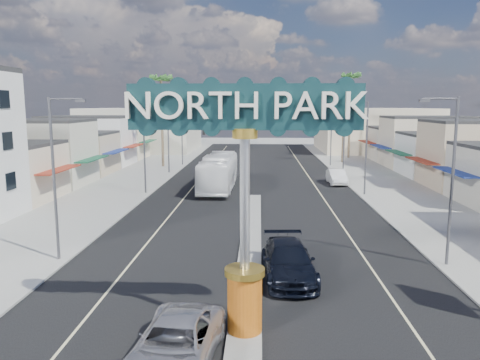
# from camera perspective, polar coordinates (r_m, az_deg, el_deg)

# --- Properties ---
(ground) EXTENTS (160.00, 160.00, 0.00)m
(ground) POSITION_cam_1_polar(r_m,az_deg,el_deg) (45.35, 1.71, -1.80)
(ground) COLOR gray
(ground) RESTS_ON ground
(road) EXTENTS (20.00, 120.00, 0.01)m
(road) POSITION_cam_1_polar(r_m,az_deg,el_deg) (45.35, 1.71, -1.79)
(road) COLOR black
(road) RESTS_ON ground
(median_island) EXTENTS (1.30, 30.00, 0.16)m
(median_island) POSITION_cam_1_polar(r_m,az_deg,el_deg) (29.77, 1.32, -7.47)
(median_island) COLOR gray
(median_island) RESTS_ON ground
(sidewalk_left) EXTENTS (8.00, 120.00, 0.12)m
(sidewalk_left) POSITION_cam_1_polar(r_m,az_deg,el_deg) (47.60, -15.40, -1.53)
(sidewalk_left) COLOR gray
(sidewalk_left) RESTS_ON ground
(sidewalk_right) EXTENTS (8.00, 120.00, 0.12)m
(sidewalk_right) POSITION_cam_1_polar(r_m,az_deg,el_deg) (47.30, 18.94, -1.76)
(sidewalk_right) COLOR gray
(sidewalk_right) RESTS_ON ground
(storefront_row_left) EXTENTS (12.00, 42.00, 6.00)m
(storefront_row_left) POSITION_cam_1_polar(r_m,az_deg,el_deg) (62.79, -20.62, 3.43)
(storefront_row_left) COLOR beige
(storefront_row_left) RESTS_ON ground
(storefront_row_right) EXTENTS (12.00, 42.00, 6.00)m
(storefront_row_right) POSITION_cam_1_polar(r_m,az_deg,el_deg) (62.38, 24.55, 3.16)
(storefront_row_right) COLOR #B7B29E
(storefront_row_right) RESTS_ON ground
(backdrop_far_left) EXTENTS (20.00, 20.00, 8.00)m
(backdrop_far_left) POSITION_cam_1_polar(r_m,az_deg,el_deg) (92.43, -11.76, 6.08)
(backdrop_far_left) COLOR #B7B29E
(backdrop_far_left) RESTS_ON ground
(backdrop_far_right) EXTENTS (20.00, 20.00, 8.00)m
(backdrop_far_right) POSITION_cam_1_polar(r_m,az_deg,el_deg) (92.18, 15.97, 5.91)
(backdrop_far_right) COLOR beige
(backdrop_far_right) RESTS_ON ground
(gateway_sign) EXTENTS (8.20, 1.50, 9.15)m
(gateway_sign) POSITION_cam_1_polar(r_m,az_deg,el_deg) (16.73, 0.59, 0.02)
(gateway_sign) COLOR #B1540D
(gateway_sign) RESTS_ON median_island
(traffic_signal_left) EXTENTS (5.09, 0.45, 6.00)m
(traffic_signal_left) POSITION_cam_1_polar(r_m,az_deg,el_deg) (59.48, -7.01, 4.89)
(traffic_signal_left) COLOR #47474C
(traffic_signal_left) RESTS_ON ground
(traffic_signal_right) EXTENTS (5.09, 0.45, 6.00)m
(traffic_signal_right) POSITION_cam_1_polar(r_m,az_deg,el_deg) (59.32, 10.84, 4.79)
(traffic_signal_right) COLOR #47474C
(traffic_signal_right) RESTS_ON ground
(streetlight_l_near) EXTENTS (2.03, 0.22, 9.00)m
(streetlight_l_near) POSITION_cam_1_polar(r_m,az_deg,el_deg) (27.09, -21.47, 1.04)
(streetlight_l_near) COLOR #47474C
(streetlight_l_near) RESTS_ON ground
(streetlight_l_mid) EXTENTS (2.03, 0.22, 9.00)m
(streetlight_l_mid) POSITION_cam_1_polar(r_m,az_deg,el_deg) (45.99, -11.41, 4.55)
(streetlight_l_mid) COLOR #47474C
(streetlight_l_mid) RESTS_ON ground
(streetlight_l_far) EXTENTS (2.03, 0.22, 9.00)m
(streetlight_l_far) POSITION_cam_1_polar(r_m,az_deg,el_deg) (67.52, -6.97, 6.06)
(streetlight_l_far) COLOR #47474C
(streetlight_l_far) RESTS_ON ground
(streetlight_r_near) EXTENTS (2.03, 0.22, 9.00)m
(streetlight_r_near) POSITION_cam_1_polar(r_m,az_deg,el_deg) (26.69, 24.19, 0.76)
(streetlight_r_near) COLOR #47474C
(streetlight_r_near) RESTS_ON ground
(streetlight_r_mid) EXTENTS (2.03, 0.22, 9.00)m
(streetlight_r_mid) POSITION_cam_1_polar(r_m,az_deg,el_deg) (45.75, 14.96, 4.40)
(streetlight_r_mid) COLOR #47474C
(streetlight_r_mid) RESTS_ON ground
(streetlight_r_far) EXTENTS (2.03, 0.22, 9.00)m
(streetlight_r_far) POSITION_cam_1_polar(r_m,az_deg,el_deg) (67.35, 10.93, 5.95)
(streetlight_r_far) COLOR #47474C
(streetlight_r_far) RESTS_ON ground
(palm_left_far) EXTENTS (2.60, 2.60, 13.10)m
(palm_left_far) POSITION_cam_1_polar(r_m,az_deg,el_deg) (66.00, -9.61, 11.52)
(palm_left_far) COLOR brown
(palm_left_far) RESTS_ON ground
(palm_right_mid) EXTENTS (2.60, 2.60, 12.10)m
(palm_right_mid) POSITION_cam_1_polar(r_m,az_deg,el_deg) (71.65, 12.66, 10.51)
(palm_right_mid) COLOR brown
(palm_right_mid) RESTS_ON ground
(palm_right_far) EXTENTS (2.60, 2.60, 14.10)m
(palm_right_far) POSITION_cam_1_polar(r_m,az_deg,el_deg) (77.98, 13.39, 11.66)
(palm_right_far) COLOR brown
(palm_right_far) RESTS_ON ground
(suv_left) EXTENTS (3.09, 5.84, 1.57)m
(suv_left) POSITION_cam_1_polar(r_m,az_deg,el_deg) (16.44, -7.90, -19.26)
(suv_left) COLOR silver
(suv_left) RESTS_ON ground
(suv_right) EXTENTS (2.79, 6.14, 1.74)m
(suv_right) POSITION_cam_1_polar(r_m,az_deg,el_deg) (23.82, 5.93, -9.80)
(suv_right) COLOR black
(suv_right) RESTS_ON ground
(car_parked_right) EXTENTS (1.75, 4.92, 1.62)m
(car_parked_right) POSITION_cam_1_polar(r_m,az_deg,el_deg) (52.45, 11.69, 0.40)
(car_parked_right) COLOR silver
(car_parked_right) RESTS_ON ground
(city_bus) EXTENTS (3.22, 12.81, 3.55)m
(city_bus) POSITION_cam_1_polar(r_m,az_deg,el_deg) (48.24, -2.63, 1.00)
(city_bus) COLOR white
(city_bus) RESTS_ON ground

